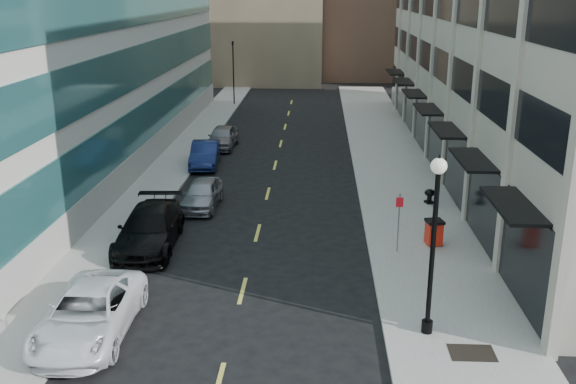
# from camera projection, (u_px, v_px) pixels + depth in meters

# --- Properties ---
(sidewalk_right) EXTENTS (5.00, 80.00, 0.15)m
(sidewalk_right) POSITION_uv_depth(u_px,v_px,m) (404.00, 194.00, 35.18)
(sidewalk_right) COLOR #99958B
(sidewalk_right) RESTS_ON ground
(sidewalk_left) EXTENTS (3.00, 80.00, 0.15)m
(sidewalk_left) POSITION_uv_depth(u_px,v_px,m) (152.00, 191.00, 35.83)
(sidewalk_left) COLOR #99958B
(sidewalk_left) RESTS_ON ground
(building_right) EXTENTS (15.30, 46.50, 18.25)m
(building_right) POSITION_uv_depth(u_px,v_px,m) (555.00, 21.00, 38.69)
(building_right) COLOR #BCB29F
(building_right) RESTS_ON ground
(building_left) EXTENTS (16.14, 46.00, 20.00)m
(building_left) POSITION_uv_depth(u_px,v_px,m) (20.00, 3.00, 39.93)
(building_left) COLOR beige
(building_left) RESTS_ON ground
(grate_far) EXTENTS (1.40, 1.00, 0.01)m
(grate_far) POSITION_uv_depth(u_px,v_px,m) (472.00, 353.00, 19.73)
(grate_far) COLOR black
(grate_far) RESTS_ON sidewalk_right
(road_centerline) EXTENTS (0.15, 68.20, 0.01)m
(road_centerline) POSITION_uv_depth(u_px,v_px,m) (263.00, 211.00, 32.69)
(road_centerline) COLOR #D8CC4C
(road_centerline) RESTS_ON ground
(traffic_signal) EXTENTS (0.66, 0.66, 6.98)m
(traffic_signal) POSITION_uv_depth(u_px,v_px,m) (233.00, 45.00, 60.73)
(traffic_signal) COLOR black
(traffic_signal) RESTS_ON ground
(car_white_van) EXTENTS (2.74, 5.78, 1.60)m
(car_white_van) POSITION_uv_depth(u_px,v_px,m) (89.00, 313.00, 20.80)
(car_white_van) COLOR white
(car_white_van) RESTS_ON ground
(car_black_pickup) EXTENTS (2.73, 6.08, 1.73)m
(car_black_pickup) POSITION_uv_depth(u_px,v_px,m) (149.00, 229.00, 27.92)
(car_black_pickup) COLOR black
(car_black_pickup) RESTS_ON ground
(car_silver_sedan) EXTENTS (1.83, 4.33, 1.46)m
(car_silver_sedan) POSITION_uv_depth(u_px,v_px,m) (202.00, 194.00, 33.11)
(car_silver_sedan) COLOR #93959B
(car_silver_sedan) RESTS_ON ground
(car_blue_sedan) EXTENTS (2.03, 4.85, 1.56)m
(car_blue_sedan) POSITION_uv_depth(u_px,v_px,m) (205.00, 154.00, 40.82)
(car_blue_sedan) COLOR navy
(car_blue_sedan) RESTS_ON ground
(car_grey_sedan) EXTENTS (2.00, 4.64, 1.56)m
(car_grey_sedan) POSITION_uv_depth(u_px,v_px,m) (223.00, 137.00, 45.56)
(car_grey_sedan) COLOR gray
(car_grey_sedan) RESTS_ON ground
(trash_bin) EXTENTS (0.83, 0.86, 1.15)m
(trash_bin) POSITION_uv_depth(u_px,v_px,m) (434.00, 232.00, 27.87)
(trash_bin) COLOR red
(trash_bin) RESTS_ON sidewalk_right
(lamppost) EXTENTS (0.50, 0.50, 6.01)m
(lamppost) POSITION_uv_depth(u_px,v_px,m) (434.00, 231.00, 19.87)
(lamppost) COLOR black
(lamppost) RESTS_ON sidewalk_right
(sign_post) EXTENTS (0.31, 0.07, 2.60)m
(sign_post) POSITION_uv_depth(u_px,v_px,m) (399.00, 215.00, 26.83)
(sign_post) COLOR slate
(sign_post) RESTS_ON sidewalk_right
(urn_planter) EXTENTS (0.54, 0.54, 0.75)m
(urn_planter) POSITION_uv_depth(u_px,v_px,m) (430.00, 195.00, 33.37)
(urn_planter) COLOR black
(urn_planter) RESTS_ON sidewalk_right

